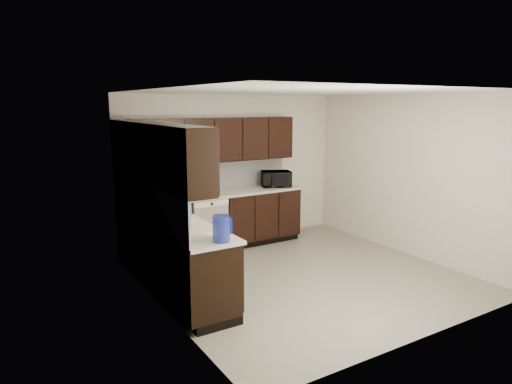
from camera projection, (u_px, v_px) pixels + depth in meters
floor at (302, 276)px, 6.31m from camera, size 4.00×4.00×0.00m
ceiling at (306, 91)px, 5.83m from camera, size 4.00×4.00×0.00m
wall_back at (233, 169)px, 7.75m from camera, size 4.00×0.02×2.50m
wall_left at (160, 204)px, 5.05m from camera, size 0.02×4.00×2.50m
wall_right at (407, 175)px, 7.09m from camera, size 0.02×4.00×2.50m
wall_front at (430, 219)px, 4.39m from camera, size 4.00×0.02×2.50m
lower_cabinets at (202, 238)px, 6.64m from camera, size 3.00×2.80×0.90m
countertop at (201, 204)px, 6.54m from camera, size 3.03×2.83×0.04m
backsplash at (181, 186)px, 6.57m from camera, size 3.00×2.80×0.48m
upper_cabinets at (190, 145)px, 6.41m from camera, size 3.00×2.80×0.70m
dishwasher at (212, 222)px, 7.03m from camera, size 0.58×0.04×0.78m
sink at (188, 232)px, 5.27m from camera, size 0.54×0.82×0.42m
microwave at (276, 179)px, 7.81m from camera, size 0.58×0.49×0.27m
soap_bottle_a at (223, 229)px, 4.81m from camera, size 0.11×0.11×0.20m
soap_bottle_b at (181, 222)px, 5.06m from camera, size 0.12×0.12×0.23m
toaster_oven at (136, 194)px, 6.68m from camera, size 0.37×0.32×0.19m
storage_bin at (159, 204)px, 6.11m from camera, size 0.45×0.36×0.16m
blue_pitcher at (221, 229)px, 4.70m from camera, size 0.23×0.23×0.27m
teal_tumbler at (188, 212)px, 5.58m from camera, size 0.10×0.10×0.19m
paper_towel_roll at (173, 203)px, 5.85m from camera, size 0.18×0.18×0.31m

